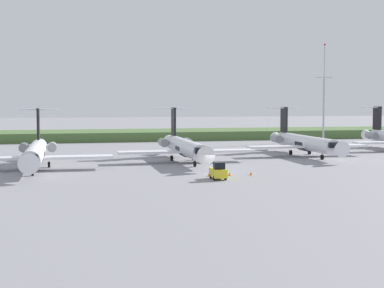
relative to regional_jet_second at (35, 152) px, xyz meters
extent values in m
plane|color=gray|center=(25.20, 19.95, -2.54)|extent=(500.00, 500.00, 0.00)
cube|color=#4C6B38|center=(25.20, 63.63, -1.37)|extent=(320.00, 20.00, 2.33)
cylinder|color=white|center=(0.00, -0.59, -0.09)|extent=(2.70, 24.00, 2.70)
cone|color=white|center=(0.00, -14.09, -0.09)|extent=(2.70, 3.00, 2.70)
cone|color=white|center=(0.00, 13.41, -0.09)|extent=(2.30, 4.00, 2.29)
cube|color=black|center=(0.00, -12.19, 0.39)|extent=(2.02, 1.80, 0.90)
cylinder|color=black|center=(0.00, -0.59, -0.24)|extent=(2.76, 3.60, 2.76)
cube|color=white|center=(5.91, -1.59, -0.69)|extent=(11.00, 3.20, 0.36)
cube|color=black|center=(0.00, 10.41, 3.86)|extent=(0.36, 3.20, 5.20)
cube|color=white|center=(0.00, 10.71, 6.26)|extent=(6.80, 1.80, 0.24)
cylinder|color=gray|center=(-2.25, 8.61, 0.11)|extent=(1.50, 3.40, 1.50)
cylinder|color=gray|center=(2.25, 8.61, 0.11)|extent=(1.50, 3.40, 1.50)
cylinder|color=gray|center=(0.00, -8.03, -1.54)|extent=(0.20, 0.20, 0.65)
cylinder|color=black|center=(0.00, -8.03, -2.09)|extent=(0.30, 0.90, 0.90)
cylinder|color=black|center=(-1.90, 1.81, -2.09)|extent=(0.35, 0.90, 0.90)
cylinder|color=black|center=(1.90, 1.81, -2.09)|extent=(0.35, 0.90, 0.90)
cylinder|color=white|center=(24.07, 5.40, -0.09)|extent=(2.70, 24.00, 2.70)
cone|color=white|center=(24.07, -8.10, -0.09)|extent=(2.70, 3.00, 2.70)
cone|color=white|center=(24.07, 19.40, -0.09)|extent=(2.29, 4.00, 2.29)
cube|color=black|center=(24.07, -6.20, 0.39)|extent=(2.03, 1.80, 0.90)
cylinder|color=black|center=(24.07, 5.40, -0.24)|extent=(2.76, 3.60, 2.76)
cube|color=white|center=(18.17, 4.40, -0.69)|extent=(11.00, 3.20, 0.36)
cube|color=white|center=(29.98, 4.40, -0.69)|extent=(11.00, 3.20, 0.36)
cube|color=black|center=(24.07, 16.40, 3.86)|extent=(0.36, 3.20, 5.20)
cube|color=white|center=(24.07, 16.70, 6.26)|extent=(6.80, 1.80, 0.24)
cylinder|color=gray|center=(21.82, 14.60, 0.11)|extent=(1.50, 3.40, 1.50)
cylinder|color=gray|center=(26.32, 14.60, 0.11)|extent=(1.50, 3.40, 1.50)
cylinder|color=gray|center=(24.07, -2.04, -1.54)|extent=(0.20, 0.20, 0.65)
cylinder|color=black|center=(24.07, -2.04, -2.09)|extent=(0.30, 0.90, 0.90)
cylinder|color=black|center=(22.17, 7.80, -2.09)|extent=(0.35, 0.90, 0.90)
cylinder|color=black|center=(25.97, 7.80, -2.09)|extent=(0.35, 0.90, 0.90)
cylinder|color=white|center=(48.07, 11.27, -0.09)|extent=(2.70, 24.00, 2.70)
cone|color=white|center=(48.07, -2.23, -0.09)|extent=(2.70, 3.00, 2.70)
cone|color=white|center=(48.07, 25.27, -0.09)|extent=(2.30, 4.00, 2.29)
cube|color=black|center=(48.07, -0.33, 0.39)|extent=(2.02, 1.80, 0.90)
cylinder|color=black|center=(48.07, 11.27, -0.24)|extent=(2.76, 3.60, 2.76)
cube|color=white|center=(42.17, 10.27, -0.69)|extent=(11.00, 3.20, 0.36)
cube|color=white|center=(53.98, 10.27, -0.69)|extent=(11.00, 3.20, 0.36)
cube|color=black|center=(48.07, 22.27, 3.86)|extent=(0.36, 3.20, 5.20)
cube|color=white|center=(48.07, 22.57, 6.26)|extent=(6.80, 1.80, 0.24)
cylinder|color=gray|center=(45.82, 20.47, 0.11)|extent=(1.50, 3.40, 1.50)
cylinder|color=gray|center=(50.32, 20.47, 0.11)|extent=(1.50, 3.40, 1.50)
cylinder|color=gray|center=(48.07, 3.83, -1.54)|extent=(0.20, 0.20, 0.65)
cylinder|color=black|center=(48.07, 3.83, -2.09)|extent=(0.30, 0.90, 0.90)
cylinder|color=black|center=(46.17, 13.67, -2.09)|extent=(0.35, 0.90, 0.90)
cylinder|color=black|center=(49.97, 13.67, -2.09)|extent=(0.35, 0.90, 0.90)
cone|color=white|center=(72.47, 31.40, -0.09)|extent=(2.30, 4.00, 2.29)
cube|color=white|center=(66.56, 16.40, -0.69)|extent=(11.00, 3.20, 0.36)
cube|color=black|center=(72.47, 28.40, 3.86)|extent=(0.36, 3.20, 5.20)
cube|color=white|center=(72.47, 28.70, 6.26)|extent=(6.80, 1.80, 0.24)
cylinder|color=gray|center=(70.22, 26.60, 0.11)|extent=(1.50, 3.40, 1.50)
cylinder|color=#B2B2B7|center=(68.87, 48.44, 5.33)|extent=(0.50, 0.50, 15.73)
cylinder|color=#B2B2B7|center=(68.87, 48.44, 17.43)|extent=(0.28, 0.28, 8.47)
cube|color=#B2B2B7|center=(68.87, 48.44, 13.59)|extent=(4.40, 0.20, 0.20)
sphere|color=red|center=(68.87, 48.44, 21.91)|extent=(0.50, 0.50, 0.50)
cube|color=yellow|center=(23.97, -16.78, -1.69)|extent=(1.70, 3.20, 1.10)
cube|color=black|center=(23.97, -17.34, -0.69)|extent=(1.36, 1.10, 0.90)
cylinder|color=black|center=(23.22, -17.74, -2.24)|extent=(0.22, 0.60, 0.60)
cylinder|color=black|center=(24.72, -17.74, -2.24)|extent=(0.22, 0.60, 0.60)
cylinder|color=black|center=(23.22, -15.82, -2.24)|extent=(0.22, 0.60, 0.60)
cylinder|color=black|center=(24.72, -15.82, -2.24)|extent=(0.22, 0.60, 0.60)
cone|color=orange|center=(23.44, -13.90, -2.26)|extent=(0.44, 0.44, 0.55)
cone|color=orange|center=(26.40, -13.72, -2.26)|extent=(0.44, 0.44, 0.55)
cone|color=orange|center=(29.49, -13.70, -2.26)|extent=(0.44, 0.44, 0.55)
camera|label=1|loc=(4.81, -89.95, 7.75)|focal=54.45mm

